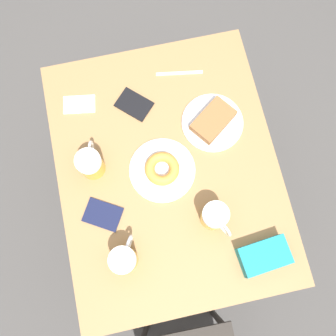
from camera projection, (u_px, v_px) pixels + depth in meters
The scene contains 12 objects.
ground_plane at pixel (168, 202), 2.09m from camera, with size 8.00×8.00×0.00m, color #474442.
table at pixel (168, 174), 1.41m from camera, with size 0.79×1.00×0.77m.
plate_with_cake at pixel (213, 121), 1.37m from camera, with size 0.23×0.23×0.05m.
plate_with_donut at pixel (162, 169), 1.33m from camera, with size 0.24×0.24×0.05m.
beer_mug_left at pixel (91, 163), 1.29m from camera, with size 0.09×0.13×0.11m.
beer_mug_center at pixel (215, 217), 1.24m from camera, with size 0.09×0.12×0.11m.
beer_mug_right at pixel (124, 259), 1.21m from camera, with size 0.09×0.12×0.11m.
napkin_folded at pixel (79, 104), 1.40m from camera, with size 0.13×0.09×0.00m.
fork at pixel (179, 73), 1.43m from camera, with size 0.18×0.04×0.00m.
passport_near_edge at pixel (134, 104), 1.40m from camera, with size 0.15×0.15×0.01m.
passport_far_edge at pixel (103, 215), 1.30m from camera, with size 0.15×0.14×0.01m.
blue_pouch at pixel (264, 256), 1.24m from camera, with size 0.17×0.11×0.06m.
Camera 1 is at (0.07, 0.31, 2.08)m, focal length 40.00 mm.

